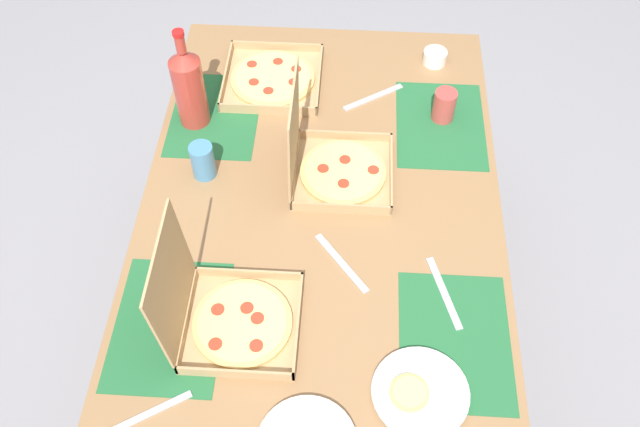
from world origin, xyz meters
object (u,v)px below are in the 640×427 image
at_px(pizza_box_corner_left, 332,163).
at_px(cup_dark, 203,161).
at_px(pizza_box_corner_right, 273,79).
at_px(plate_near_left, 419,393).
at_px(pizza_box_edge_far, 227,315).
at_px(cup_clear_left, 444,106).
at_px(condiment_bowl, 435,57).
at_px(soda_bottle, 189,86).

distance_m(pizza_box_corner_left, cup_dark, 0.36).
relative_size(pizza_box_corner_right, plate_near_left, 1.37).
relative_size(pizza_box_corner_right, pizza_box_edge_far, 0.98).
height_order(pizza_box_edge_far, cup_clear_left, pizza_box_edge_far).
bearing_deg(cup_clear_left, pizza_box_corner_left, 127.69).
distance_m(cup_dark, condiment_bowl, 0.84).
distance_m(pizza_box_corner_right, condiment_bowl, 0.53).
distance_m(pizza_box_corner_right, plate_near_left, 1.09).
relative_size(cup_dark, cup_clear_left, 1.07).
xyz_separation_m(plate_near_left, cup_clear_left, (0.88, -0.09, 0.04)).
bearing_deg(soda_bottle, pizza_box_corner_right, -49.46).
xyz_separation_m(pizza_box_corner_right, plate_near_left, (-1.01, -0.43, -0.00)).
distance_m(pizza_box_corner_left, cup_clear_left, 0.40).
bearing_deg(cup_clear_left, cup_dark, 111.28).
distance_m(soda_bottle, cup_dark, 0.23).
distance_m(plate_near_left, cup_dark, 0.85).
bearing_deg(condiment_bowl, soda_bottle, 112.92).
height_order(pizza_box_corner_left, cup_clear_left, pizza_box_corner_left).
bearing_deg(cup_clear_left, pizza_box_corner_right, 76.14).
xyz_separation_m(pizza_box_corner_left, pizza_box_corner_right, (0.37, 0.21, -0.04)).
bearing_deg(condiment_bowl, cup_clear_left, -177.09).
xyz_separation_m(pizza_box_corner_left, condiment_bowl, (0.50, -0.31, -0.03)).
xyz_separation_m(plate_near_left, condiment_bowl, (1.13, -0.08, 0.01)).
distance_m(pizza_box_corner_left, pizza_box_corner_right, 0.43).
bearing_deg(cup_dark, pizza_box_corner_left, -87.31).
height_order(pizza_box_corner_right, soda_bottle, soda_bottle).
bearing_deg(pizza_box_edge_far, cup_dark, 16.08).
height_order(pizza_box_corner_right, cup_dark, cup_dark).
bearing_deg(pizza_box_edge_far, pizza_box_corner_right, -1.02).
xyz_separation_m(pizza_box_edge_far, soda_bottle, (0.68, 0.20, 0.08)).
height_order(plate_near_left, soda_bottle, soda_bottle).
xyz_separation_m(pizza_box_edge_far, plate_near_left, (-0.15, -0.44, -0.04)).
bearing_deg(pizza_box_corner_right, pizza_box_corner_left, -151.29).
xyz_separation_m(pizza_box_corner_left, soda_bottle, (0.19, 0.42, 0.08)).
relative_size(pizza_box_corner_left, plate_near_left, 1.41).
relative_size(pizza_box_corner_right, condiment_bowl, 3.97).
height_order(cup_dark, cup_clear_left, cup_dark).
bearing_deg(cup_dark, soda_bottle, 16.95).
bearing_deg(soda_bottle, condiment_bowl, -67.08).
relative_size(cup_dark, condiment_bowl, 1.41).
relative_size(pizza_box_corner_left, condiment_bowl, 4.09).
relative_size(plate_near_left, soda_bottle, 0.68).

